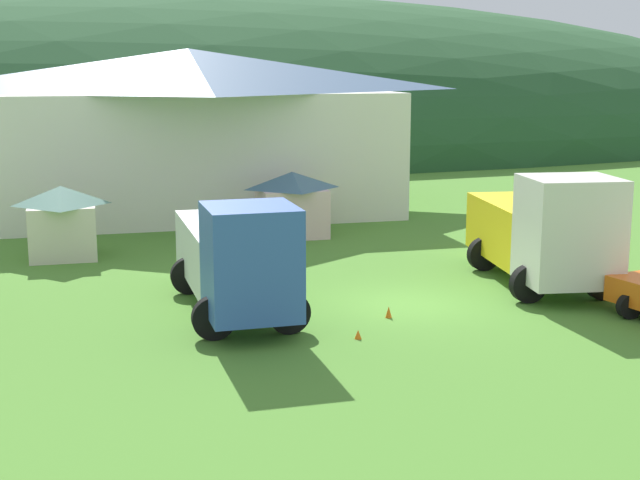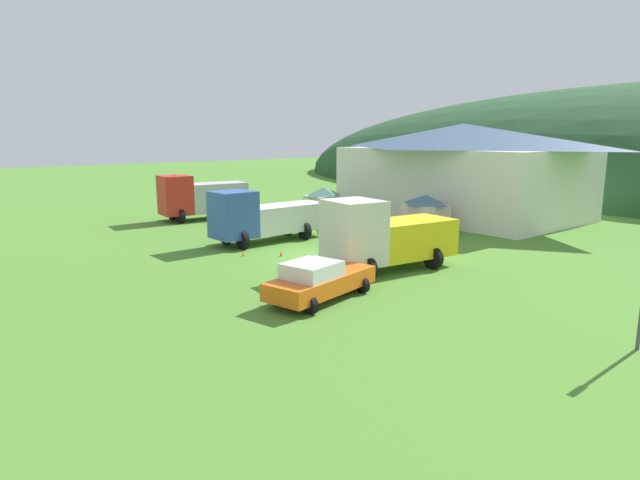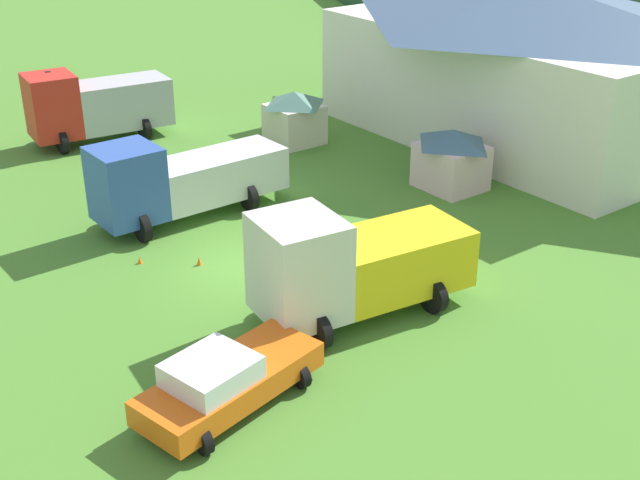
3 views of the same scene
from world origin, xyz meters
name	(u,v)px [view 2 (image 2 of 3)]	position (x,y,z in m)	size (l,w,h in m)	color
ground_plane	(308,256)	(0.00, 0.00, 0.00)	(200.00, 200.00, 0.00)	#4C842D
depot_building	(462,169)	(-3.96, 18.99, 3.85)	(19.09, 12.62, 7.48)	white
play_shed_cream	(323,203)	(-9.64, 9.08, 1.32)	(2.46, 2.53, 2.56)	beige
play_shed_pink	(425,213)	(-0.88, 10.95, 1.33)	(2.77, 2.47, 2.58)	beige
crane_truck_red	(200,196)	(-15.73, 1.47, 1.82)	(3.53, 6.93, 3.54)	red
box_truck_blue	(263,216)	(-4.88, 0.30, 1.63)	(3.11, 7.76, 3.34)	#3356AD
flatbed_truck_yellow	(382,235)	(4.77, 0.95, 1.77)	(3.84, 7.10, 3.61)	silver
service_pickup_orange	(319,280)	(6.55, -4.49, 0.83)	(3.14, 5.46, 1.66)	orange
traffic_light_west	(175,192)	(-16.48, -0.27, 2.22)	(0.20, 0.32, 3.56)	#4C4C51
traffic_cone_near_pickup	(281,256)	(-0.96, -1.12, 0.00)	(0.36, 0.36, 0.63)	orange
traffic_cone_mid_row	(244,256)	(-2.31, -2.71, 0.00)	(0.36, 0.36, 0.46)	orange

